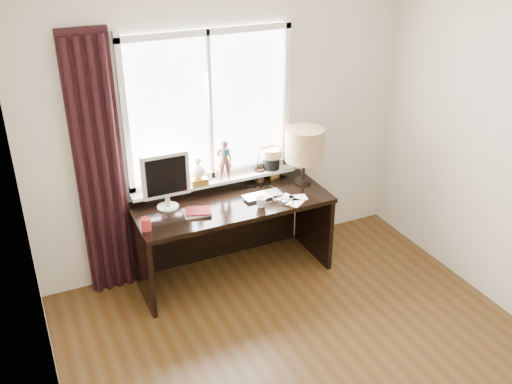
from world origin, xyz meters
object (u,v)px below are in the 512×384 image
monitor (166,178)px  laptop (263,196)px  mug (261,202)px  red_cup (146,224)px  desk (228,221)px  table_lamp (304,145)px

monitor → laptop: bearing=-11.1°
laptop → monitor: bearing=167.5°
mug → red_cup: 0.98m
desk → laptop: bearing=-27.1°
laptop → monitor: 0.87m
desk → monitor: (-0.54, 0.02, 0.52)m
red_cup → table_lamp: bearing=8.8°
laptop → red_cup: (-1.07, -0.12, 0.04)m
mug → monitor: (-0.72, 0.31, 0.23)m
mug → table_lamp: bearing=26.0°
laptop → mug: size_ratio=3.72×
desk → table_lamp: table_lamp is taller
red_cup → monitor: size_ratio=0.21×
laptop → mug: mug is taller
mug → laptop: bearing=60.1°
mug → desk: 0.45m
laptop → desk: bearing=151.5°
mug → table_lamp: size_ratio=0.18×
mug → table_lamp: 0.70m
laptop → red_cup: red_cup is taller
desk → table_lamp: (0.74, -0.02, 0.61)m
table_lamp → mug: bearing=-154.0°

